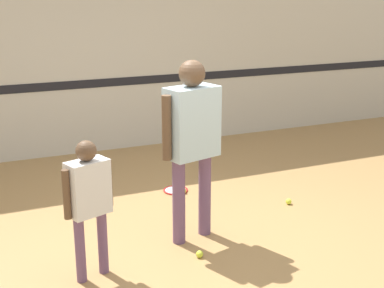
# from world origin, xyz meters

# --- Properties ---
(ground_plane) EXTENTS (16.00, 16.00, 0.00)m
(ground_plane) POSITION_xyz_m (0.00, 0.00, 0.00)
(ground_plane) COLOR #A87F4C
(wall_back) EXTENTS (16.00, 0.07, 3.20)m
(wall_back) POSITION_xyz_m (0.00, 3.37, 1.60)
(wall_back) COLOR beige
(wall_back) RESTS_ON ground_plane
(person_instructor) EXTENTS (0.64, 0.38, 1.74)m
(person_instructor) POSITION_xyz_m (-0.02, 0.12, 1.08)
(person_instructor) COLOR #6B4C70
(person_instructor) RESTS_ON ground_plane
(person_student_left) EXTENTS (0.44, 0.28, 1.20)m
(person_student_left) POSITION_xyz_m (-1.09, -0.22, 0.74)
(person_student_left) COLOR #6B4C70
(person_student_left) RESTS_ON ground_plane
(racket_spare_on_floor) EXTENTS (0.35, 0.53, 0.03)m
(racket_spare_on_floor) POSITION_xyz_m (0.29, 1.32, 0.01)
(racket_spare_on_floor) COLOR red
(racket_spare_on_floor) RESTS_ON ground_plane
(racket_second_spare) EXTENTS (0.45, 0.47, 0.03)m
(racket_second_spare) POSITION_xyz_m (-0.72, 1.51, 0.01)
(racket_second_spare) COLOR #28282D
(racket_second_spare) RESTS_ON ground_plane
(tennis_ball_near_instructor) EXTENTS (0.07, 0.07, 0.07)m
(tennis_ball_near_instructor) POSITION_xyz_m (-0.12, -0.28, 0.03)
(tennis_ball_near_instructor) COLOR #CCE038
(tennis_ball_near_instructor) RESTS_ON ground_plane
(tennis_ball_by_spare_racket) EXTENTS (0.07, 0.07, 0.07)m
(tennis_ball_by_spare_racket) POSITION_xyz_m (0.35, 1.23, 0.03)
(tennis_ball_by_spare_racket) COLOR #CCE038
(tennis_ball_by_spare_racket) RESTS_ON ground_plane
(tennis_ball_stray_left) EXTENTS (0.07, 0.07, 0.07)m
(tennis_ball_stray_left) POSITION_xyz_m (1.32, 0.45, 0.03)
(tennis_ball_stray_left) COLOR #CCE038
(tennis_ball_stray_left) RESTS_ON ground_plane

